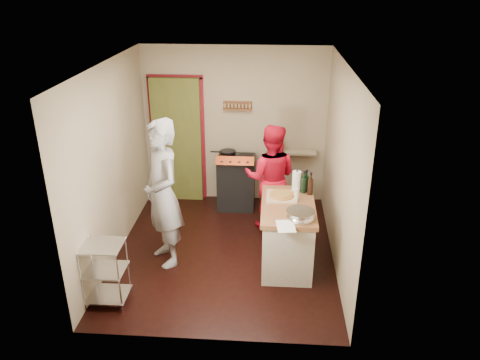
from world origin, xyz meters
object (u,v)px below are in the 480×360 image
at_px(wire_shelving, 105,271).
at_px(island, 287,232).
at_px(person_stripe, 163,194).
at_px(stove, 236,181).
at_px(person_red, 271,178).

relative_size(wire_shelving, island, 0.61).
bearing_deg(wire_shelving, person_stripe, 61.50).
height_order(wire_shelving, island, island).
bearing_deg(stove, island, -63.90).
distance_m(wire_shelving, island, 2.35).
bearing_deg(person_red, stove, -43.92).
distance_m(stove, island, 1.83).
height_order(stove, person_stripe, person_stripe).
xyz_separation_m(wire_shelving, person_red, (1.89, 1.96, 0.38)).
bearing_deg(person_red, person_stripe, 42.18).
bearing_deg(wire_shelving, stove, 63.15).
relative_size(stove, island, 0.76).
relative_size(wire_shelving, person_stripe, 0.40).
bearing_deg(wire_shelving, island, 24.71).
height_order(person_stripe, person_red, person_stripe).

